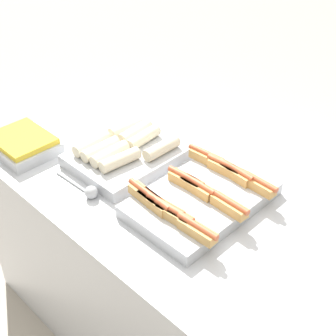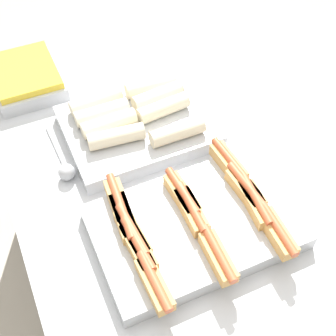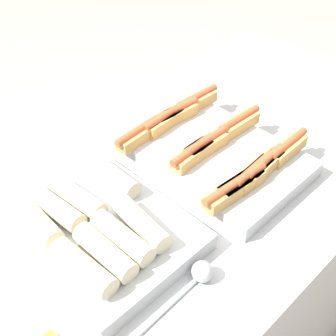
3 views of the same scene
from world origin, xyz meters
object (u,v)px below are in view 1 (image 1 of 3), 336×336
Objects in this scene: tray_hotdogs at (201,197)px; tray_wraps at (127,152)px; serving_spoon_near at (89,191)px; tray_side_front at (23,144)px.

tray_wraps is (-0.41, 0.00, 0.00)m from tray_hotdogs.
serving_spoon_near is at bearing -142.93° from tray_hotdogs.
tray_side_front is 0.44m from serving_spoon_near.
tray_side_front is 1.13× the size of serving_spoon_near.
tray_wraps is 0.27m from serving_spoon_near.
tray_wraps reaches higher than tray_hotdogs.
tray_hotdogs is 2.14× the size of serving_spoon_near.
tray_hotdogs is 1.89× the size of tray_side_front.
tray_hotdogs is 0.82m from tray_side_front.
tray_side_front is (-0.78, -0.26, -0.00)m from tray_hotdogs.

